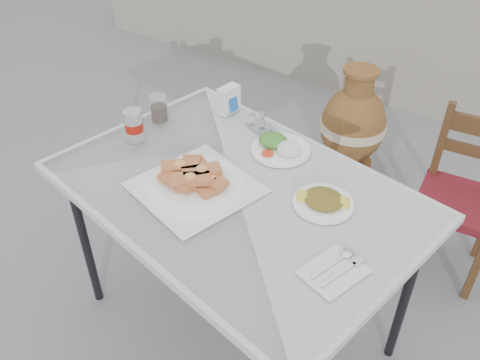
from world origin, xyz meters
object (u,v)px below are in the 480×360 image
Objects in this scene: pide_plate at (195,180)px; salad_rice_plate at (280,146)px; salad_chopped_plate at (323,201)px; terracotta_urn at (353,126)px; cola_glass at (159,110)px; napkin_holder at (229,100)px; condiment_caddy at (259,122)px; soda_can at (134,125)px; cafe_table at (236,198)px; chair at (461,196)px.

pide_plate is 0.41m from salad_rice_plate.
terracotta_urn is at bearing 106.69° from salad_chopped_plate.
cola_glass reaches higher than salad_rice_plate.
salad_chopped_plate is 1.50m from terracotta_urn.
napkin_holder reaches higher than salad_rice_plate.
salad_chopped_plate is at bearing -34.14° from condiment_caddy.
pide_plate reaches higher than salad_rice_plate.
condiment_caddy is (-0.47, 0.32, 0.01)m from salad_chopped_plate.
soda_can reaches higher than cola_glass.
napkin_holder reaches higher than cafe_table.
salad_rice_plate is 2.10× the size of cola_glass.
pide_plate is 4.11× the size of condiment_caddy.
salad_chopped_plate is 1.03m from chair.
napkin_holder reaches higher than pide_plate.
terracotta_urn is at bearing 86.44° from condiment_caddy.
soda_can reaches higher than napkin_holder.
terracotta_urn is at bearing 68.95° from cola_glass.
chair is (0.66, 0.66, -0.41)m from salad_rice_plate.
napkin_holder is 1.17m from terracotta_urn.
condiment_caddy is (-0.15, 0.41, 0.08)m from cafe_table.
pide_plate is 0.58m from napkin_holder.
cola_glass is at bearing -123.90° from napkin_holder.
cafe_table is at bearing -86.63° from terracotta_urn.
pide_plate is 2.27× the size of salad_chopped_plate.
chair is (0.68, 0.96, -0.33)m from cafe_table.
salad_rice_plate reaches higher than terracotta_urn.
chair is at bearing 37.20° from soda_can.
soda_can is 0.18m from cola_glass.
pide_plate is at bearing -109.86° from salad_rice_plate.
cola_glass is 0.14× the size of chair.
salad_chopped_plate is 0.31× the size of terracotta_urn.
napkin_holder is at bearing 64.38° from soda_can.
terracotta_urn is at bearing 85.12° from napkin_holder.
salad_chopped_plate is 1.90× the size of cola_glass.
soda_can reaches higher than salad_rice_plate.
soda_can is 0.46m from napkin_holder.
soda_can is at bearing -106.21° from napkin_holder.
chair is at bearing 52.53° from pide_plate.
soda_can is at bearing 176.47° from cafe_table.
salad_chopped_plate is at bearing 3.71° from soda_can.
condiment_caddy reaches higher than salad_rice_plate.
salad_rice_plate is 0.20m from condiment_caddy.
salad_rice_plate is at bearing -32.64° from condiment_caddy.
pide_plate is 4.00× the size of napkin_holder.
pide_plate is 1.38m from chair.
cola_glass reaches higher than cafe_table.
cola_glass is at bearing -171.52° from salad_rice_plate.
condiment_caddy is at bearing -151.59° from chair.
salad_rice_plate reaches higher than cafe_table.
condiment_caddy is (0.19, -0.04, -0.04)m from napkin_holder.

